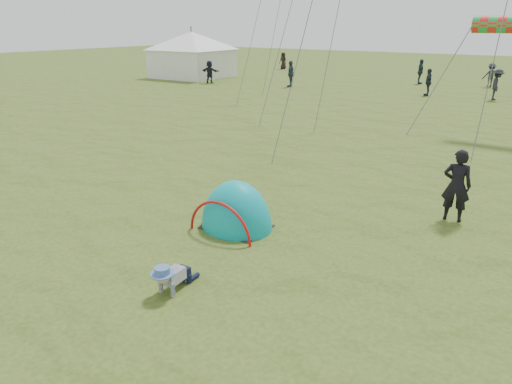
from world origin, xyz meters
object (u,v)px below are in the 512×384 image
Objects in this scene: event_marquee at (192,53)px; crawling_toddler at (171,276)px; standing_adult at (457,186)px; popup_tent at (237,227)px.

crawling_toddler is at bearing -51.27° from event_marquee.
standing_adult is at bearing -39.83° from event_marquee.
popup_tent is at bearing 99.60° from crawling_toddler.
popup_tent is (-0.62, 2.65, -0.27)m from crawling_toddler.
standing_adult is 31.19m from event_marquee.
popup_tent reaches higher than crawling_toddler.
event_marquee is at bearing 127.47° from crawling_toddler.
standing_adult is at bearing 38.58° from popup_tent.
popup_tent is at bearing 31.70° from standing_adult.
standing_adult is (3.20, 5.74, 0.56)m from crawling_toddler.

